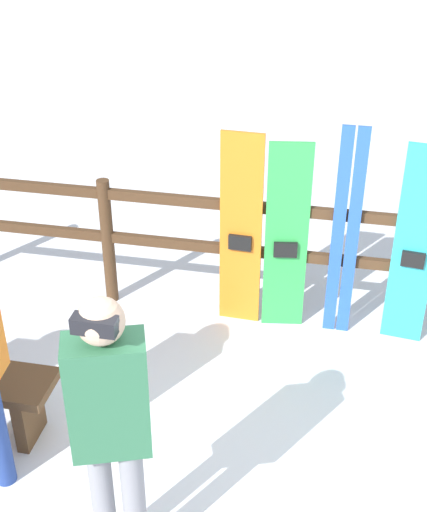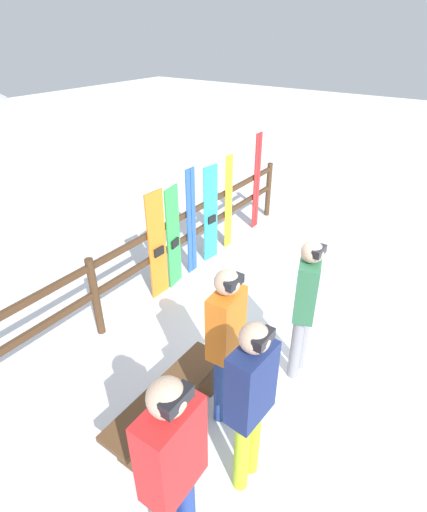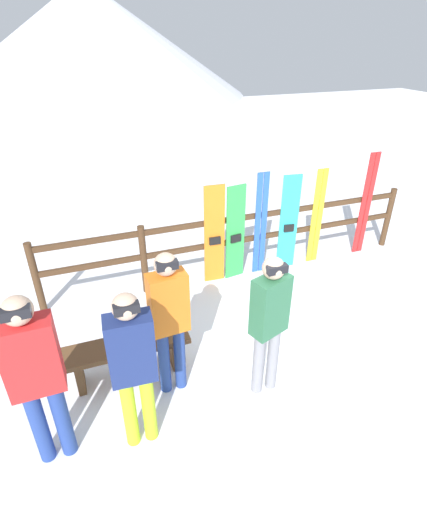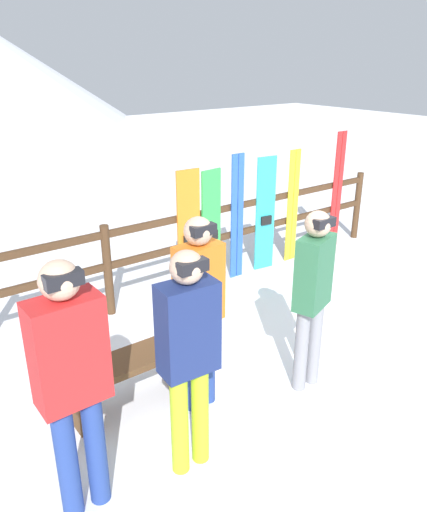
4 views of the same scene
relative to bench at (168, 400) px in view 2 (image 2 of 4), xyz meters
The scene contains 13 objects.
ground_plane 2.04m from the bench, ahead, with size 40.00×40.00×0.00m, color white.
fence 2.59m from the bench, 38.70° to the left, with size 5.98×0.10×1.08m.
bench is the anchor object (origin of this frame).
person_plaid_green 1.67m from the bench, 27.44° to the right, with size 0.42×0.32×1.66m.
person_red 1.30m from the bench, 135.73° to the right, with size 0.43×0.24×1.79m.
person_orange 0.87m from the bench, 39.50° to the right, with size 0.39×0.24×1.70m.
person_navy 1.10m from the bench, 91.28° to the right, with size 0.41×0.24×1.70m.
snowboard_orange 2.28m from the bench, 43.83° to the left, with size 0.32×0.06×1.58m.
snowboard_green 2.53m from the bench, 38.37° to the left, with size 0.32×0.09×1.53m.
ski_pair_blue 2.88m from the bench, 33.13° to the left, with size 0.19×0.02×1.68m.
snowboard_cyan 3.29m from the bench, 28.33° to the left, with size 0.30×0.08×1.58m.
ski_pair_yellow 3.76m from the bench, 24.56° to the left, with size 0.19×0.02×1.62m.
ski_pair_red 4.64m from the bench, 19.67° to the left, with size 0.20×0.02×1.79m.
Camera 2 is at (-3.85, -1.66, 3.43)m, focal length 28.00 mm.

